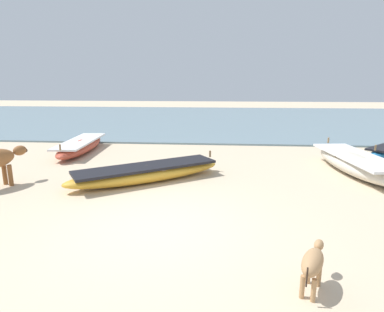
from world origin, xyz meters
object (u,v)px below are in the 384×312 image
at_px(fishing_boat_3, 147,173).
at_px(fishing_boat_1, 81,146).
at_px(fishing_boat_5, 356,163).
at_px(calf_near_tan, 313,263).

bearing_deg(fishing_boat_3, fishing_boat_1, 100.36).
xyz_separation_m(fishing_boat_3, fishing_boat_5, (6.22, 1.33, 0.06)).
relative_size(fishing_boat_1, fishing_boat_3, 0.96).
distance_m(fishing_boat_5, calf_near_tan, 6.68).
xyz_separation_m(fishing_boat_3, calf_near_tan, (3.26, -4.65, 0.16)).
distance_m(fishing_boat_3, fishing_boat_5, 6.36).
bearing_deg(fishing_boat_5, fishing_boat_3, 95.13).
bearing_deg(calf_near_tan, fishing_boat_3, 61.22).
bearing_deg(fishing_boat_1, calf_near_tan, 35.88).
bearing_deg(calf_near_tan, fishing_boat_5, -0.09).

